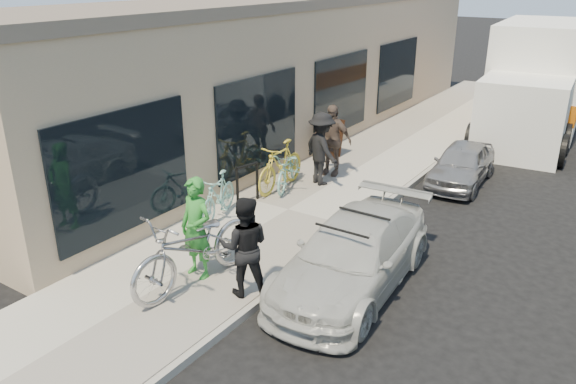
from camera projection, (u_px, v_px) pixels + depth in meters
The scene contains 17 objects.
ground at pixel (288, 310), 8.69m from camera, with size 120.00×120.00×0.00m, color black.
sidewalk at pixel (288, 212), 12.02m from camera, with size 3.00×34.00×0.15m, color #AFAA9E.
curb at pixel (352, 230), 11.22m from camera, with size 0.12×34.00×0.13m, color #9C988F.
storefront at pixel (290, 70), 16.79m from camera, with size 3.60×20.00×4.22m.
bike_rack at pixel (247, 179), 12.17m from camera, with size 0.18×0.61×0.88m.
sandwich_board at pixel (329, 138), 15.22m from camera, with size 0.63×0.64×0.99m.
sedan_white at pixel (353, 255), 9.16m from camera, with size 1.89×4.12×1.21m.
sedan_silver at pixel (462, 164), 13.68m from camera, with size 1.18×2.94×1.00m, color gray.
moving_truck at pixel (536, 86), 17.67m from camera, with size 3.15×7.13×3.42m.
tandem_bike at pixel (196, 248), 8.90m from camera, with size 0.87×2.50×1.31m, color #AFAEB1.
woman_rider at pixel (196, 228), 9.11m from camera, with size 0.63×0.41×1.72m, color #2E8B30.
man_standing at pixel (245, 247), 8.60m from camera, with size 0.79×0.62×1.63m, color black.
cruiser_bike_a at pixel (218, 196), 11.43m from camera, with size 0.44×1.57×0.94m, color #86C7BA.
cruiser_bike_b at pixel (289, 169), 13.06m from camera, with size 0.60×1.71×0.90m, color #86C7BA.
cruiser_bike_c at pixel (281, 166), 12.93m from camera, with size 0.52×1.85×1.11m, color gold.
bystander_a at pixel (322, 149), 13.13m from camera, with size 1.12×0.64×1.73m, color black.
bystander_b at pixel (331, 140), 13.76m from camera, with size 1.03×0.43×1.76m, color brown.
Camera 1 is at (4.09, -6.17, 4.92)m, focal length 35.00 mm.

